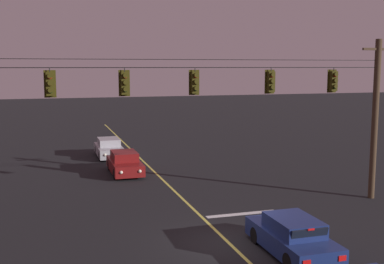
% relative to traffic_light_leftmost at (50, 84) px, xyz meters
% --- Properties ---
extents(ground_plane, '(180.00, 180.00, 0.00)m').
position_rel_traffic_light_leftmost_xyz_m(ground_plane, '(6.34, -3.84, -6.04)').
color(ground_plane, black).
extents(lane_centre_stripe, '(0.14, 60.00, 0.01)m').
position_rel_traffic_light_leftmost_xyz_m(lane_centre_stripe, '(6.34, 6.02, -6.04)').
color(lane_centre_stripe, '#D1C64C').
rests_on(lane_centre_stripe, ground).
extents(stop_bar_paint, '(3.40, 0.36, 0.01)m').
position_rel_traffic_light_leftmost_xyz_m(stop_bar_paint, '(8.24, -0.58, -6.04)').
color(stop_bar_paint, silver).
rests_on(stop_bar_paint, ground).
extents(signal_span_assembly, '(20.57, 0.32, 8.10)m').
position_rel_traffic_light_leftmost_xyz_m(signal_span_assembly, '(6.34, 0.02, -1.83)').
color(signal_span_assembly, '#423021').
rests_on(signal_span_assembly, ground).
extents(traffic_light_leftmost, '(0.48, 0.41, 1.22)m').
position_rel_traffic_light_leftmost_xyz_m(traffic_light_leftmost, '(0.00, 0.00, 0.00)').
color(traffic_light_leftmost, black).
extents(traffic_light_left_inner, '(0.48, 0.41, 1.22)m').
position_rel_traffic_light_leftmost_xyz_m(traffic_light_left_inner, '(3.05, 0.00, 0.00)').
color(traffic_light_left_inner, black).
extents(traffic_light_centre, '(0.48, 0.41, 1.22)m').
position_rel_traffic_light_leftmost_xyz_m(traffic_light_centre, '(6.18, 0.00, 0.00)').
color(traffic_light_centre, black).
extents(traffic_light_right_inner, '(0.48, 0.41, 1.22)m').
position_rel_traffic_light_leftmost_xyz_m(traffic_light_right_inner, '(9.88, 0.00, 0.00)').
color(traffic_light_right_inner, black).
extents(traffic_light_rightmost, '(0.48, 0.41, 1.22)m').
position_rel_traffic_light_leftmost_xyz_m(traffic_light_rightmost, '(13.23, 0.00, 0.00)').
color(traffic_light_rightmost, black).
extents(car_waiting_near_lane, '(1.80, 4.33, 1.39)m').
position_rel_traffic_light_leftmost_xyz_m(car_waiting_near_lane, '(8.12, -5.56, -5.39)').
color(car_waiting_near_lane, navy).
rests_on(car_waiting_near_lane, ground).
extents(car_oncoming_lead, '(1.80, 4.42, 1.39)m').
position_rel_traffic_light_leftmost_xyz_m(car_oncoming_lead, '(4.45, 9.46, -5.39)').
color(car_oncoming_lead, maroon).
rests_on(car_oncoming_lead, ground).
extents(car_oncoming_trailing, '(1.80, 4.42, 1.39)m').
position_rel_traffic_light_leftmost_xyz_m(car_oncoming_trailing, '(4.22, 15.44, -5.39)').
color(car_oncoming_trailing, '#A5A5AD').
rests_on(car_oncoming_trailing, ground).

